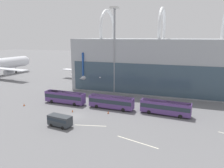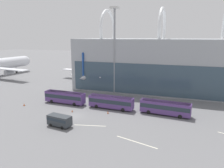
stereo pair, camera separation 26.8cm
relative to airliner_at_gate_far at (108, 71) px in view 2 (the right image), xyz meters
The scene contains 12 objects.
ground_plane 42.89m from the airliner_at_gate_far, 81.07° to the right, with size 440.00×440.00×0.00m, color slate.
airliner_at_gate_far is the anchor object (origin of this frame).
shuttle_bus_0 33.70m from the airliner_at_gate_far, 91.58° to the right, with size 12.27×3.01×3.36m.
shuttle_bus_1 36.19m from the airliner_at_gate_far, 68.57° to the right, with size 12.28×3.09×3.36m.
shuttle_bus_2 43.36m from the airliner_at_gate_far, 50.89° to the right, with size 12.34×3.54×3.36m.
service_van_foreground 48.86m from the airliner_at_gate_far, 82.09° to the right, with size 5.53×2.88×2.42m.
floodlight_mast 23.80m from the airliner_at_gate_far, 63.89° to the right, with size 2.52×2.52×28.05m.
lane_stripe_0 55.52m from the airliner_at_gate_far, 64.33° to the right, with size 8.48×0.25×0.01m, color silver.
lane_stripe_2 47.76m from the airliner_at_gate_far, 74.53° to the right, with size 6.99×0.25×0.01m, color silver.
traffic_cone_0 39.94m from the airliner_at_gate_far, 83.18° to the right, with size 0.44×0.44×0.65m.
traffic_cone_1 41.06m from the airliner_at_gate_far, 104.83° to the right, with size 0.50×0.50×0.75m.
traffic_cone_2 40.16m from the airliner_at_gate_far, 69.83° to the right, with size 0.43×0.43×0.79m.
Camera 2 is at (25.40, -43.91, 18.96)m, focal length 35.00 mm.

